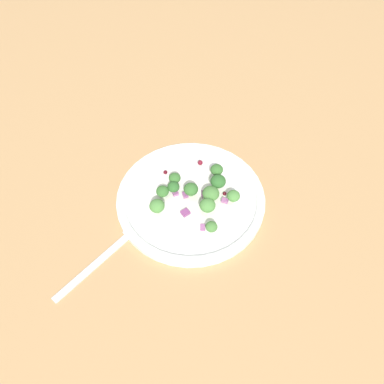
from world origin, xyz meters
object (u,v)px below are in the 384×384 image
at_px(broccoli_floret_0, 211,194).
at_px(broccoli_floret_1, 218,183).
at_px(broccoli_floret_2, 175,178).
at_px(fork, 107,254).
at_px(plate, 192,198).

xyz_separation_m(broccoli_floret_0, broccoli_floret_1, (0.02, -0.01, 0.01)).
xyz_separation_m(broccoli_floret_1, broccoli_floret_2, (-0.00, 0.08, -0.01)).
bearing_deg(fork, broccoli_floret_2, -24.31).
bearing_deg(plate, broccoli_floret_0, -87.92).
bearing_deg(broccoli_floret_0, plate, 92.08).
distance_m(broccoli_floret_0, fork, 0.20).
bearing_deg(broccoli_floret_0, broccoli_floret_2, 74.07).
bearing_deg(broccoli_floret_1, plate, 120.03).
distance_m(broccoli_floret_2, fork, 0.18).
bearing_deg(plate, broccoli_floret_1, -59.97).
height_order(broccoli_floret_0, broccoli_floret_2, broccoli_floret_0).
relative_size(broccoli_floret_0, fork, 0.17).
bearing_deg(broccoli_floret_1, broccoli_floret_0, 161.42).
relative_size(plate, broccoli_floret_1, 9.58).
relative_size(broccoli_floret_0, broccoli_floret_2, 1.37).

